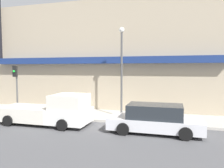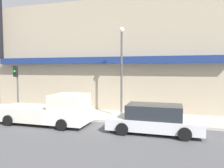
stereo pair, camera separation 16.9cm
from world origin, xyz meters
name	(u,v)px [view 2 (the right image)]	position (x,y,z in m)	size (l,w,h in m)	color
ground_plane	(84,121)	(0.00, 0.00, 0.00)	(80.00, 80.00, 0.00)	#4C4C4F
sidewalk	(94,115)	(0.00, 1.68, 0.07)	(36.00, 3.35, 0.15)	#ADA89E
building	(107,57)	(-0.02, 4.83, 4.39)	(19.80, 3.80, 11.05)	tan
pickup_truck	(50,111)	(-1.65, -1.36, 0.81)	(5.74, 2.27, 1.88)	white
parked_car	(154,119)	(4.61, -1.36, 0.73)	(4.89, 2.03, 1.51)	silver
fire_hydrant	(58,111)	(-2.26, 0.61, 0.44)	(0.16, 0.16, 0.59)	#196633
street_lamp	(122,62)	(2.17, 1.32, 3.85)	(0.36, 0.36, 5.98)	#4C4C4C
traffic_light	(17,80)	(-5.50, 0.40, 2.53)	(0.28, 0.42, 3.45)	#4C4C4C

